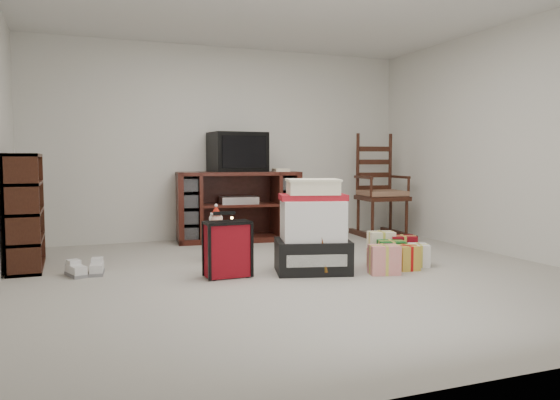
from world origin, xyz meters
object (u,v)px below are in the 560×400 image
Objects in this scene: santa_figurine at (303,238)px; sneaker_pair at (87,270)px; rocking_chair at (379,200)px; gift_cluster at (394,253)px; crt_television at (238,152)px; teddy_bear at (318,253)px; tv_stand at (238,206)px; bookshelf at (25,213)px; red_suitcase at (228,249)px; mrs_claus_figurine at (216,240)px; gift_pile at (313,233)px.

sneaker_pair is (-2.07, 0.15, -0.20)m from santa_figurine.
rocking_chair is at bearing 9.41° from sneaker_pair.
crt_television is at bearing 114.14° from gift_cluster.
teddy_bear is 0.56× the size of santa_figurine.
crt_television is at bearing 30.92° from sneaker_pair.
sneaker_pair is (-1.89, -1.51, -0.39)m from tv_stand.
red_suitcase is at bearing -32.73° from bookshelf.
santa_figurine is 1.81× the size of sneaker_pair.
crt_television reaches higher than sneaker_pair.
red_suitcase is at bearing -156.15° from santa_figurine.
crt_television reaches higher than gift_cluster.
tv_stand is at bearing 21.71° from bookshelf.
gift_cluster is at bearing -69.89° from crt_television.
sneaker_pair is at bearing -168.38° from mrs_claus_figurine.
bookshelf is 3.60m from gift_cluster.
tv_stand is 4.38× the size of teddy_bear.
mrs_claus_figurine reaches higher than sneaker_pair.
mrs_claus_figurine is 1.69m from crt_television.
rocking_chair is 2.48× the size of red_suitcase.
mrs_claus_figurine is at bearing 3.27° from sneaker_pair.
bookshelf is at bearing 171.07° from mrs_claus_figurine.
gift_pile is 1.13m from mrs_claus_figurine.
bookshelf is (-2.42, -0.96, 0.09)m from tv_stand.
rocking_chair is at bearing 62.75° from gift_cluster.
santa_figurine reaches higher than red_suitcase.
santa_figurine is (0.19, -1.65, -0.19)m from tv_stand.
mrs_claus_figurine reaches higher than teddy_bear.
tv_stand is at bearing 107.36° from gift_pile.
tv_stand is at bearing 30.26° from sneaker_pair.
santa_figurine is at bearing -27.09° from mrs_claus_figurine.
red_suitcase is at bearing -141.20° from rocking_chair.
tv_stand is 2.74× the size of red_suitcase.
red_suitcase is (1.70, -1.09, -0.28)m from bookshelf.
sneaker_pair is (-1.97, 0.61, -0.32)m from gift_pile.
bookshelf is at bearing 145.52° from red_suitcase.
gift_pile is (0.08, -2.12, -0.07)m from tv_stand.
mrs_claus_figurine is at bearing 80.78° from red_suitcase.
gift_pile is 0.24m from teddy_bear.
sneaker_pair is at bearing 177.85° from gift_pile.
gift_pile reaches higher than teddy_bear.
tv_stand is at bearing -101.62° from crt_television.
santa_figurine reaches higher than mrs_claus_figurine.
gift_pile is at bearing -25.71° from sneaker_pair.
bookshelf is 2.76m from gift_pile.
crt_television is (2.42, 1.00, 0.61)m from bookshelf.
rocking_chair is 4.00m from sneaker_pair.
teddy_bear is (0.17, -2.05, -0.28)m from tv_stand.
mrs_claus_figurine is at bearing -154.36° from rocking_chair.
tv_stand reaches higher than santa_figurine.
teddy_bear is at bearing -22.92° from bookshelf.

